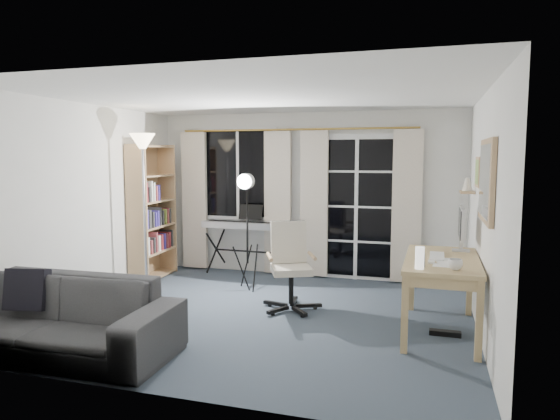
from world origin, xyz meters
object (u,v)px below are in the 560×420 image
object	(u,v)px
torchiere_lamp	(143,165)
office_chair	(290,257)
studio_light	(246,195)
desk	(442,267)
mug	(455,263)
sofa	(49,304)
monitor	(461,225)
bookshelf	(150,215)
keyboard_piano	(248,226)

from	to	relation	value
torchiere_lamp	office_chair	size ratio (longest dim) A/B	2.04
studio_light	desk	distance (m)	2.65
office_chair	torchiere_lamp	bearing A→B (deg)	151.52
torchiere_lamp	mug	world-z (taller)	torchiere_lamp
torchiere_lamp	studio_light	xyz separation A→B (m)	(1.27, 0.37, -0.39)
torchiere_lamp	office_chair	distance (m)	2.28
torchiere_lamp	sofa	xyz separation A→B (m)	(0.31, -2.10, -1.20)
desk	monitor	distance (m)	0.62
bookshelf	mug	size ratio (longest dim) A/B	15.60
monitor	sofa	size ratio (longest dim) A/B	0.24
keyboard_piano	monitor	world-z (taller)	monitor
bookshelf	monitor	bearing A→B (deg)	-12.37
torchiere_lamp	keyboard_piano	xyz separation A→B (m)	(1.01, 1.15, -0.91)
keyboard_piano	monitor	bearing A→B (deg)	-21.36
studio_light	sofa	size ratio (longest dim) A/B	0.68
torchiere_lamp	bookshelf	bearing A→B (deg)	116.06
monitor	mug	xyz separation A→B (m)	(-0.10, -0.95, -0.22)
desk	sofa	bearing A→B (deg)	-154.51
monitor	sofa	xyz separation A→B (m)	(-3.58, -2.01, -0.59)
torchiere_lamp	sofa	bearing A→B (deg)	-81.71
studio_light	monitor	distance (m)	2.66
bookshelf	monitor	distance (m)	4.26
office_chair	sofa	distance (m)	2.58
bookshelf	studio_light	distance (m)	1.65
torchiere_lamp	mug	size ratio (longest dim) A/B	16.61
keyboard_piano	monitor	distance (m)	3.14
studio_light	monitor	world-z (taller)	studio_light
torchiere_lamp	desk	world-z (taller)	torchiere_lamp
office_chair	sofa	bearing A→B (deg)	-155.22
mug	studio_light	bearing A→B (deg)	150.76
studio_light	monitor	size ratio (longest dim) A/B	2.90
office_chair	mug	bearing A→B (deg)	-49.86
mug	bookshelf	bearing A→B (deg)	157.78
keyboard_piano	mug	distance (m)	3.54
bookshelf	mug	bearing A→B (deg)	-24.78
studio_light	office_chair	size ratio (longest dim) A/B	1.57
bookshelf	office_chair	world-z (taller)	bookshelf
bookshelf	torchiere_lamp	xyz separation A→B (m)	(0.31, -0.64, 0.74)
desk	keyboard_piano	bearing A→B (deg)	148.58
sofa	bookshelf	bearing A→B (deg)	101.20
studio_light	monitor	xyz separation A→B (m)	(2.61, -0.46, -0.23)
studio_light	mug	bearing A→B (deg)	-31.78
torchiere_lamp	mug	bearing A→B (deg)	-15.29
office_chair	sofa	xyz separation A→B (m)	(-1.71, -1.93, -0.14)
torchiere_lamp	keyboard_piano	size ratio (longest dim) A/B	1.50
office_chair	desk	world-z (taller)	office_chair
bookshelf	torchiere_lamp	size ratio (longest dim) A/B	0.94
office_chair	monitor	size ratio (longest dim) A/B	1.85
desk	mug	world-z (taller)	mug
office_chair	monitor	distance (m)	1.93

